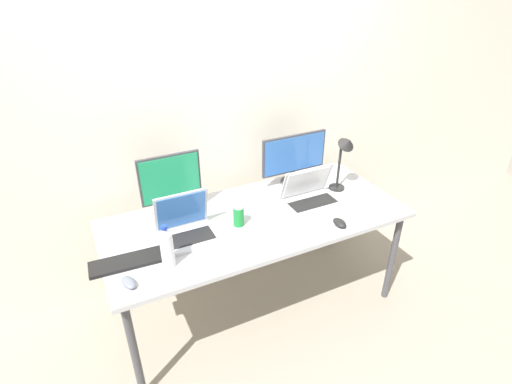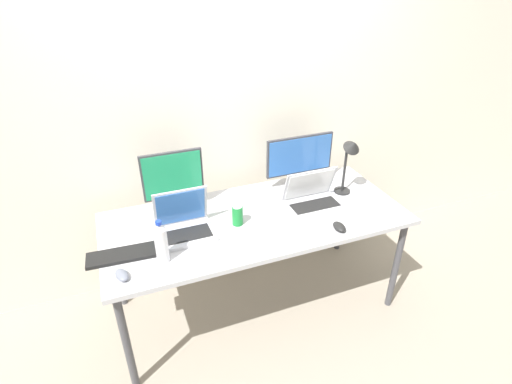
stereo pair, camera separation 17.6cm
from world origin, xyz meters
TOP-DOWN VIEW (x-y plane):
  - ground_plane at (0.00, 0.00)m, footprint 16.00×16.00m
  - wall_back at (0.00, 0.59)m, footprint 7.00×0.08m
  - work_desk at (0.00, 0.00)m, footprint 1.88×0.82m
  - monitor_left at (-0.44, 0.28)m, footprint 0.38×0.19m
  - monitor_center at (0.44, 0.29)m, footprint 0.49×0.18m
  - laptop_silver at (-0.45, -0.00)m, footprint 0.32×0.26m
  - laptop_secondary at (0.40, 0.01)m, footprint 0.36×0.24m
  - keyboard_main at (-0.79, -0.10)m, footprint 0.43×0.15m
  - mouse_by_keyboard at (0.41, -0.31)m, footprint 0.07×0.11m
  - mouse_by_laptop at (-0.83, -0.27)m, footprint 0.08×0.12m
  - water_bottle at (-0.61, -0.21)m, footprint 0.07×0.07m
  - soda_can_near_keyboard at (-0.13, -0.03)m, footprint 0.07×0.07m
  - desk_lamp at (0.67, 0.04)m, footprint 0.11×0.18m

SIDE VIEW (x-z plane):
  - ground_plane at x=0.00m, z-range 0.00..0.00m
  - work_desk at x=0.00m, z-range 0.32..1.06m
  - keyboard_main at x=-0.79m, z-range 0.74..0.76m
  - mouse_by_laptop at x=-0.83m, z-range 0.74..0.78m
  - mouse_by_keyboard at x=0.41m, z-range 0.74..0.78m
  - laptop_secondary at x=0.40m, z-range 0.67..0.92m
  - laptop_silver at x=-0.45m, z-range 0.67..0.93m
  - soda_can_near_keyboard at x=-0.13m, z-range 0.74..0.87m
  - water_bottle at x=-0.61m, z-range 0.73..0.98m
  - monitor_center at x=0.44m, z-range 0.76..1.13m
  - monitor_left at x=-0.44m, z-range 0.75..1.15m
  - desk_lamp at x=0.67m, z-range 0.82..1.24m
  - wall_back at x=0.00m, z-range 0.00..2.60m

